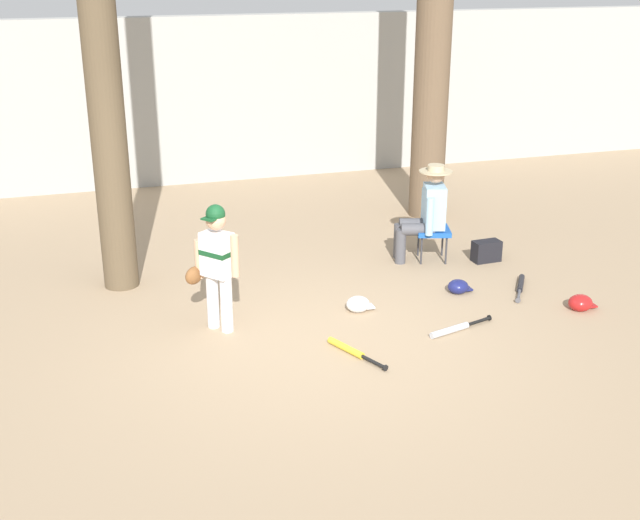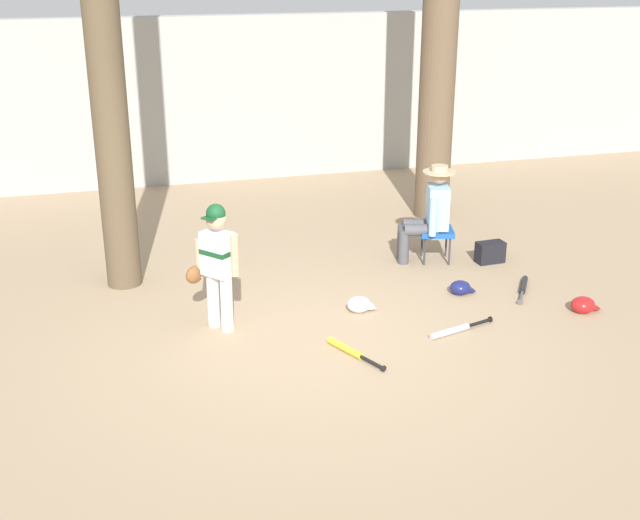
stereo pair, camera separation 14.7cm
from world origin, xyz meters
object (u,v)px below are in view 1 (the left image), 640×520
(handbag_beside_stool, at_px, (486,251))
(batting_helmet_navy, at_px, (458,287))
(bat_black_composite, at_px, (520,285))
(batting_helmet_red, at_px, (581,303))
(folding_stool, at_px, (433,232))
(bat_aluminum_silver, at_px, (454,329))
(bat_yellow_trainer, at_px, (350,350))
(tree_near_player, at_px, (98,22))
(young_ballplayer, at_px, (216,260))
(batting_helmet_white, at_px, (358,304))
(seated_spectator, at_px, (426,210))
(tree_behind_spectator, at_px, (433,46))

(handbag_beside_stool, height_order, batting_helmet_navy, handbag_beside_stool)
(bat_black_composite, distance_m, batting_helmet_red, 0.78)
(folding_stool, bearing_deg, bat_aluminum_silver, -108.13)
(bat_yellow_trainer, xyz_separation_m, batting_helmet_red, (2.67, 0.24, 0.04))
(tree_near_player, height_order, bat_yellow_trainer, tree_near_player)
(young_ballplayer, distance_m, batting_helmet_white, 1.64)
(seated_spectator, relative_size, batting_helmet_white, 4.04)
(bat_yellow_trainer, height_order, batting_helmet_white, batting_helmet_white)
(tree_near_player, relative_size, bat_aluminum_silver, 8.22)
(young_ballplayer, height_order, seated_spectator, young_ballplayer)
(seated_spectator, distance_m, bat_black_composite, 1.47)
(handbag_beside_stool, bearing_deg, bat_aluminum_silver, -126.28)
(batting_helmet_white, bearing_deg, tree_behind_spectator, 54.63)
(seated_spectator, relative_size, bat_black_composite, 1.87)
(bat_yellow_trainer, height_order, batting_helmet_red, batting_helmet_red)
(folding_stool, bearing_deg, batting_helmet_navy, -98.23)
(bat_black_composite, bearing_deg, handbag_beside_stool, 87.52)
(folding_stool, relative_size, batting_helmet_red, 1.62)
(seated_spectator, height_order, bat_black_composite, seated_spectator)
(bat_black_composite, bearing_deg, batting_helmet_white, -178.63)
(tree_near_player, height_order, batting_helmet_navy, tree_near_player)
(tree_behind_spectator, bearing_deg, bat_aluminum_silver, -109.85)
(seated_spectator, xyz_separation_m, bat_yellow_trainer, (-1.69, -2.12, -0.61))
(handbag_beside_stool, height_order, bat_yellow_trainer, handbag_beside_stool)
(folding_stool, bearing_deg, seated_spectator, 163.46)
(bat_black_composite, bearing_deg, folding_stool, 117.17)
(seated_spectator, height_order, batting_helmet_navy, seated_spectator)
(young_ballplayer, xyz_separation_m, batting_helmet_navy, (2.72, 0.14, -0.68))
(tree_behind_spectator, height_order, handbag_beside_stool, tree_behind_spectator)
(batting_helmet_white, bearing_deg, bat_black_composite, 1.37)
(tree_near_player, height_order, handbag_beside_stool, tree_near_player)
(bat_aluminum_silver, bearing_deg, batting_helmet_white, 133.84)
(batting_helmet_white, xyz_separation_m, batting_helmet_red, (2.27, -0.67, 0.00))
(young_ballplayer, relative_size, bat_yellow_trainer, 1.79)
(batting_helmet_red, relative_size, batting_helmet_navy, 1.10)
(tree_near_player, relative_size, handbag_beside_stool, 18.61)
(seated_spectator, distance_m, handbag_beside_stool, 0.92)
(folding_stool, relative_size, seated_spectator, 0.41)
(handbag_beside_stool, bearing_deg, seated_spectator, 159.62)
(batting_helmet_red, bearing_deg, bat_yellow_trainer, -174.88)
(bat_yellow_trainer, relative_size, batting_helmet_navy, 2.61)
(bat_yellow_trainer, distance_m, batting_helmet_white, 0.99)
(tree_behind_spectator, bearing_deg, bat_yellow_trainer, -122.92)
(tree_behind_spectator, bearing_deg, handbag_beside_stool, -92.22)
(tree_behind_spectator, relative_size, bat_yellow_trainer, 7.48)
(bat_yellow_trainer, bearing_deg, batting_helmet_navy, 32.57)
(seated_spectator, relative_size, bat_yellow_trainer, 1.65)
(bat_aluminum_silver, xyz_separation_m, batting_helmet_white, (-0.74, 0.77, 0.04))
(tree_near_player, xyz_separation_m, handbag_beside_stool, (4.34, -0.53, -2.77))
(bat_yellow_trainer, distance_m, batting_helmet_navy, 1.94)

